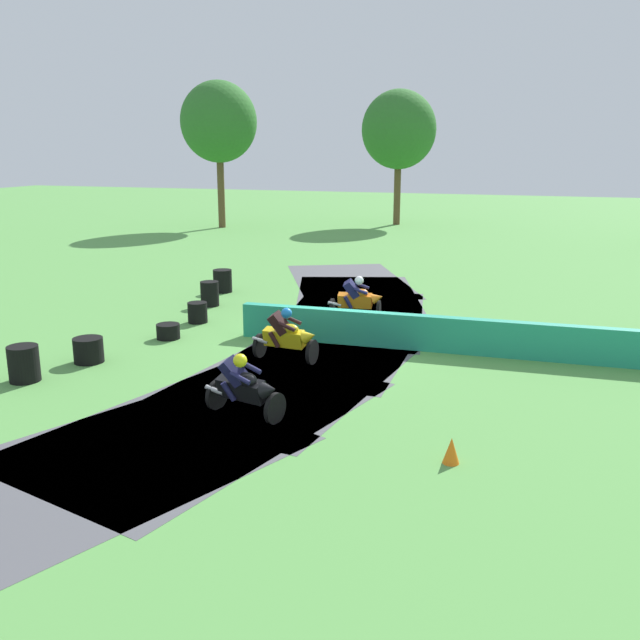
{
  "coord_description": "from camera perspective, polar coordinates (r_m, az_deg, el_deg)",
  "views": [
    {
      "loc": [
        5.18,
        -16.81,
        5.02
      ],
      "look_at": [
        -0.01,
        -1.21,
        0.9
      ],
      "focal_mm": 38.98,
      "sensor_mm": 36.0,
      "label": 1
    }
  ],
  "objects": [
    {
      "name": "ground_plane",
      "position": [
        18.3,
        1.23,
        -1.86
      ],
      "size": [
        120.0,
        120.0,
        0.0
      ],
      "primitive_type": "plane",
      "color": "#569947"
    },
    {
      "name": "track_asphalt",
      "position": [
        18.53,
        -1.24,
        -1.65
      ],
      "size": [
        7.84,
        25.42,
        0.01
      ],
      "color": "#515156",
      "rests_on": "ground"
    },
    {
      "name": "safety_barrier",
      "position": [
        17.55,
        16.78,
        -1.65
      ],
      "size": [
        14.85,
        0.67,
        0.9
      ],
      "primitive_type": "cube",
      "rotation": [
        0.0,
        0.0,
        -1.55
      ],
      "color": "#239375",
      "rests_on": "ground"
    },
    {
      "name": "motorcycle_lead_black",
      "position": [
        13.19,
        -6.25,
        -5.46
      ],
      "size": [
        1.7,
        1.08,
        1.43
      ],
      "color": "black",
      "rests_on": "ground"
    },
    {
      "name": "motorcycle_chase_yellow",
      "position": [
        16.52,
        -2.75,
        -1.3
      ],
      "size": [
        1.7,
        0.84,
        1.43
      ],
      "color": "black",
      "rests_on": "ground"
    },
    {
      "name": "motorcycle_trailing_orange",
      "position": [
        20.59,
        3.09,
        1.77
      ],
      "size": [
        1.69,
        0.93,
        1.43
      ],
      "color": "black",
      "rests_on": "ground"
    },
    {
      "name": "tire_stack_near",
      "position": [
        16.56,
        -23.14,
        -3.31
      ],
      "size": [
        0.67,
        0.67,
        0.8
      ],
      "color": "black",
      "rests_on": "ground"
    },
    {
      "name": "tire_stack_mid_a",
      "position": [
        17.47,
        -18.48,
        -2.36
      ],
      "size": [
        0.7,
        0.7,
        0.6
      ],
      "color": "black",
      "rests_on": "ground"
    },
    {
      "name": "tire_stack_mid_b",
      "position": [
        19.06,
        -12.36,
        -0.91
      ],
      "size": [
        0.62,
        0.62,
        0.4
      ],
      "color": "black",
      "rests_on": "ground"
    },
    {
      "name": "tire_stack_far",
      "position": [
        20.62,
        -10.02,
        0.61
      ],
      "size": [
        0.57,
        0.57,
        0.6
      ],
      "color": "black",
      "rests_on": "ground"
    },
    {
      "name": "tire_stack_extra_a",
      "position": [
        22.7,
        -9.05,
        2.15
      ],
      "size": [
        0.59,
        0.59,
        0.8
      ],
      "color": "black",
      "rests_on": "ground"
    },
    {
      "name": "tire_stack_extra_b",
      "position": [
        24.81,
        -8.0,
        3.2
      ],
      "size": [
        0.66,
        0.66,
        0.8
      ],
      "color": "black",
      "rests_on": "ground"
    },
    {
      "name": "traffic_cone",
      "position": [
        11.68,
        10.73,
        -10.48
      ],
      "size": [
        0.28,
        0.28,
        0.44
      ],
      "primitive_type": "cone",
      "color": "orange",
      "rests_on": "ground"
    },
    {
      "name": "tree_far_left",
      "position": [
        46.33,
        6.49,
        15.25
      ],
      "size": [
        4.76,
        4.76,
        8.57
      ],
      "color": "brown",
      "rests_on": "ground"
    },
    {
      "name": "tree_mid_rise",
      "position": [
        44.83,
        -8.32,
        15.77
      ],
      "size": [
        4.7,
        4.7,
        8.96
      ],
      "color": "brown",
      "rests_on": "ground"
    }
  ]
}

